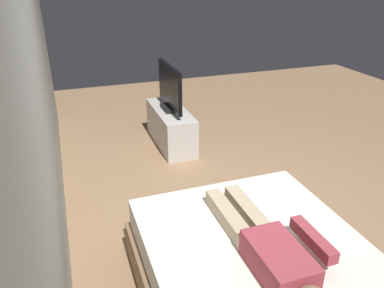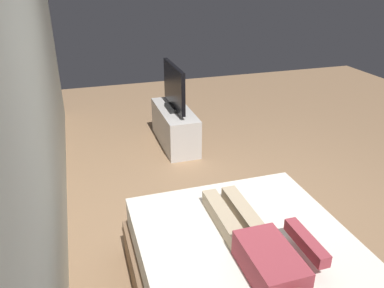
# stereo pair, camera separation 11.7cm
# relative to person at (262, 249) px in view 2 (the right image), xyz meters

# --- Properties ---
(ground_plane) EXTENTS (10.00, 10.00, 0.00)m
(ground_plane) POSITION_rel_person_xyz_m (1.06, -0.43, -0.62)
(ground_plane) COLOR #8C6B4C
(back_wall) EXTENTS (6.40, 0.10, 2.80)m
(back_wall) POSITION_rel_person_xyz_m (1.46, 1.27, 0.78)
(back_wall) COLOR silver
(back_wall) RESTS_ON ground
(person) EXTENTS (1.26, 0.46, 0.18)m
(person) POSITION_rel_person_xyz_m (0.00, 0.00, 0.00)
(person) COLOR #993842
(person) RESTS_ON bed
(remote) EXTENTS (0.15, 0.04, 0.02)m
(remote) POSITION_rel_person_xyz_m (0.15, -0.40, -0.07)
(remote) COLOR black
(remote) RESTS_ON bed
(tv_stand) EXTENTS (1.10, 0.40, 0.50)m
(tv_stand) POSITION_rel_person_xyz_m (2.95, -0.22, -0.37)
(tv_stand) COLOR #B7B2AD
(tv_stand) RESTS_ON ground
(tv) EXTENTS (0.88, 0.20, 0.59)m
(tv) POSITION_rel_person_xyz_m (2.95, -0.22, 0.16)
(tv) COLOR black
(tv) RESTS_ON tv_stand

